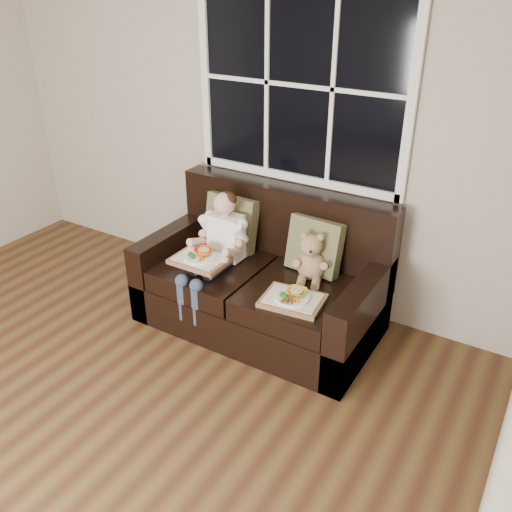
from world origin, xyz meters
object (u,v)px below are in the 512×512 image
Objects in this scene: teddy_bear at (310,260)px; tray_right at (293,299)px; loveseat at (264,284)px; tray_left at (200,258)px; child at (219,241)px.

teddy_bear reaches higher than tray_right.
tray_left is at bearing -137.62° from loveseat.
tray_left is (-0.68, -0.34, -0.02)m from teddy_bear.
teddy_bear is at bearing 6.48° from loveseat.
tray_right is at bearing -37.36° from loveseat.
teddy_bear is (0.35, 0.04, 0.28)m from loveseat.
tray_right is at bearing 0.17° from tray_left.
child is 2.13× the size of tray_left.
loveseat reaches higher than tray_right.
tray_left is at bearing -97.39° from child.
child is (-0.31, -0.12, 0.32)m from loveseat.
tray_right is (0.39, -0.30, 0.17)m from loveseat.
loveseat is 0.46m from child.
tray_left is (-0.02, -0.19, -0.06)m from child.
teddy_bear is 0.85× the size of tray_right.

